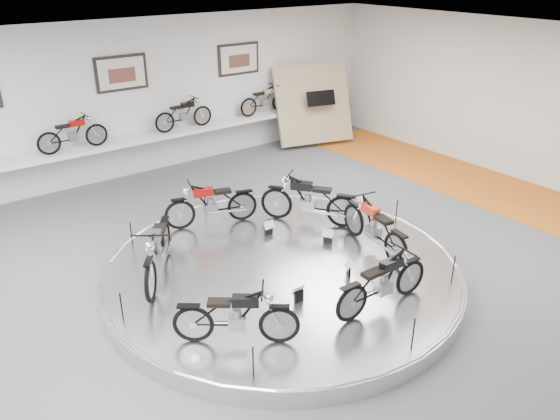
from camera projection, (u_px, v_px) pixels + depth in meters
floor at (292, 286)px, 9.74m from camera, size 16.00×16.00×0.00m
ceiling at (295, 56)px, 8.06m from camera, size 16.00×16.00×0.00m
wall_back at (124, 101)px, 13.97m from camera, size 16.00×0.00×16.00m
wall_right at (551, 108)px, 13.27m from camera, size 0.00×14.00×14.00m
orange_carpet_strip at (509, 195)px, 13.45m from camera, size 2.40×12.60×0.01m
dado_band at (131, 154)px, 14.56m from camera, size 15.68×0.04×1.10m
display_platform at (282, 272)px, 9.89m from camera, size 6.40×6.40×0.30m
platform_rim at (282, 266)px, 9.84m from camera, size 6.40×6.40×0.10m
shelf at (133, 141)px, 14.17m from camera, size 11.00×0.55×0.10m
poster_center at (121, 73)px, 13.65m from camera, size 1.35×0.06×0.88m
poster_right at (239, 59)px, 15.56m from camera, size 1.35×0.06×0.88m
display_panel at (313, 104)px, 16.69m from camera, size 2.56×1.52×2.30m
shelf_bike_b at (73, 136)px, 13.18m from camera, size 1.22×0.43×0.73m
shelf_bike_c at (184, 116)px, 14.82m from camera, size 1.22×0.43×0.73m
shelf_bike_d at (265, 102)px, 16.29m from camera, size 1.22×0.43×0.73m
bike_a at (309, 200)px, 11.17m from camera, size 1.55×1.80×1.04m
bike_b at (211, 203)px, 11.10m from camera, size 1.73×1.05×0.96m
bike_c at (158, 250)px, 9.24m from camera, size 1.55×1.82×1.05m
bike_d at (236, 316)px, 7.66m from camera, size 1.55×1.38×0.91m
bike_e at (383, 281)px, 8.44m from camera, size 1.61×0.62×0.93m
bike_f at (374, 226)px, 10.12m from camera, size 0.89×1.77×0.99m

